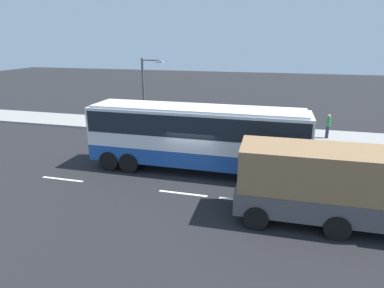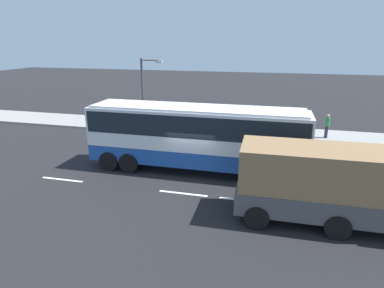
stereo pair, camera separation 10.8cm
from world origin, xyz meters
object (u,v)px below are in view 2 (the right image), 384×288
Objects in this scene: coach_bus at (196,132)px; cargo_truck at (335,185)px; street_lamp at (145,89)px; pedestrian_near_curb at (327,124)px.

coach_bus reaches higher than cargo_truck.
street_lamp reaches higher than coach_bus.
cargo_truck is 4.58× the size of pedestrian_near_curb.
coach_bus is at bearing -50.83° from street_lamp.
pedestrian_near_curb is 0.32× the size of street_lamp.
street_lamp is at bearing -22.04° from pedestrian_near_curb.
coach_bus is 2.13× the size of street_lamp.
cargo_truck reaches higher than pedestrian_near_curb.
pedestrian_near_curb is (7.92, 8.14, -1.08)m from coach_bus.
street_lamp is at bearing 129.28° from coach_bus.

